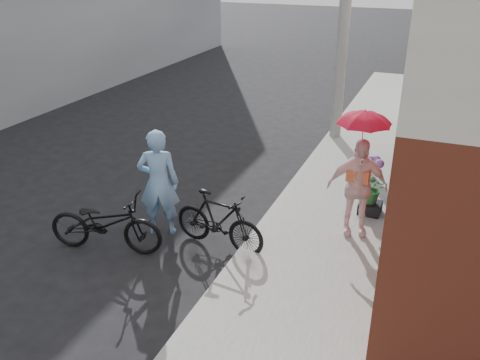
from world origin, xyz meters
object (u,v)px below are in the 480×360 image
Objects in this scene: officer at (159,183)px; bike_left at (105,223)px; kimono_woman at (357,187)px; planter at (370,208)px; bike_right at (219,221)px.

officer is 1.08m from bike_left.
kimono_woman reaches higher than bike_left.
bike_left reaches higher than planter.
bike_right is at bearing -77.14° from bike_left.
bike_left is 1.82m from bike_right.
officer is 1.12× the size of kimono_woman.
planter is (2.13, 1.93, -0.27)m from bike_right.
officer is at bearing 93.90° from bike_right.
planter is (3.77, 2.69, -0.27)m from bike_left.
officer reaches higher than planter.
officer is at bearing -179.63° from kimono_woman.
bike_left is at bearing 122.50° from bike_right.
bike_left is at bearing -170.80° from kimono_woman.
kimono_woman is at bearing 177.22° from officer.
bike_right is 4.23× the size of planter.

